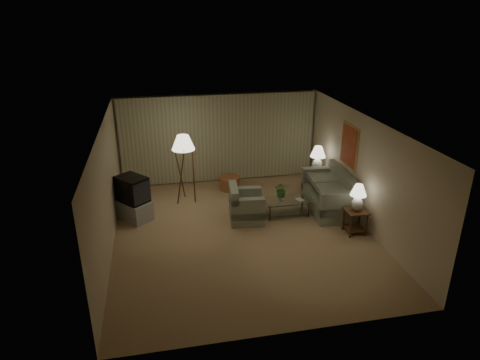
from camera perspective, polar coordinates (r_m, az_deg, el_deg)
name	(u,v)px	position (r m, az deg, el deg)	size (l,w,h in m)	color
ground	(242,232)	(10.40, 0.25, -6.98)	(7.00, 7.00, 0.00)	tan
room_shell	(231,145)	(11.07, -1.19, 4.74)	(6.04, 7.02, 2.72)	beige
sofa	(328,194)	(11.59, 11.64, -1.88)	(2.09, 1.28, 0.86)	gray
armchair	(247,207)	(10.81, 0.88, -3.58)	(1.05, 1.01, 0.74)	gray
side_table_near	(356,218)	(10.56, 15.15, -4.85)	(0.50, 0.50, 0.60)	#351F0E
side_table_far	(316,177)	(12.72, 10.13, 0.33)	(0.54, 0.46, 0.60)	#351F0E
table_lamp_near	(358,195)	(10.32, 15.47, -1.97)	(0.38, 0.38, 0.66)	white
table_lamp_far	(318,157)	(12.49, 10.33, 3.08)	(0.44, 0.44, 0.76)	white
coffee_table	(287,205)	(11.19, 6.25, -3.31)	(1.17, 0.64, 0.41)	silver
tv_cabinet	(134,210)	(11.26, -13.92, -3.87)	(0.99, 1.04, 0.50)	#A4A4A7
crt_tv	(132,189)	(11.02, -14.20, -1.18)	(0.90, 0.93, 0.65)	black
floor_lamp	(184,168)	(11.69, -7.43, 1.64)	(0.62, 0.62, 1.91)	#351F0E
ottoman	(230,183)	(12.68, -1.39, -0.38)	(0.60, 0.60, 0.40)	#985733
vase	(281,198)	(11.05, 5.55, -2.38)	(0.15, 0.15, 0.15)	white
flowers	(282,188)	(10.94, 5.61, -1.01)	(0.38, 0.33, 0.42)	#3D7F38
book	(297,201)	(11.11, 7.66, -2.73)	(0.17, 0.23, 0.02)	olive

